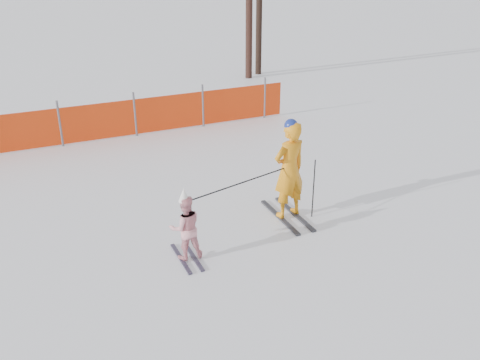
% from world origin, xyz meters
% --- Properties ---
extents(ground, '(120.00, 120.00, 0.00)m').
position_xyz_m(ground, '(0.00, 0.00, 0.00)').
color(ground, white).
rests_on(ground, ground).
extents(adult, '(0.79, 1.54, 2.05)m').
position_xyz_m(adult, '(1.04, 0.50, 1.03)').
color(adult, black).
rests_on(adult, ground).
extents(child, '(0.60, 1.02, 1.36)m').
position_xyz_m(child, '(-1.30, -0.13, 0.62)').
color(child, black).
rests_on(child, ground).
extents(ski_poles, '(2.68, 0.58, 1.23)m').
position_xyz_m(ski_poles, '(0.46, 0.22, 0.92)').
color(ski_poles, black).
rests_on(ski_poles, ground).
extents(safety_fence, '(14.56, 0.06, 1.25)m').
position_xyz_m(safety_fence, '(-3.33, 6.38, 0.56)').
color(safety_fence, '#595960').
rests_on(safety_fence, ground).
extents(tree_trunks, '(0.88, 0.68, 6.01)m').
position_xyz_m(tree_trunks, '(5.39, 11.34, 2.88)').
color(tree_trunks, '#321C16').
rests_on(tree_trunks, ground).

